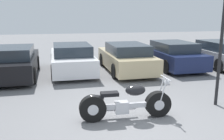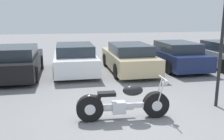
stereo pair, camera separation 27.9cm
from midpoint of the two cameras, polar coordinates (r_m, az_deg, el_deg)
name	(u,v)px [view 1 (the left image)]	position (r m, az deg, el deg)	size (l,w,h in m)	color
ground_plane	(130,117)	(6.60, 3.01, -10.79)	(60.00, 60.00, 0.00)	slate
motorcycle	(125,103)	(6.37, 1.78, -7.56)	(2.39, 0.62, 1.05)	black
parked_car_black	(14,62)	(11.44, -22.21, 1.63)	(1.90, 4.43, 1.31)	black
parked_car_white	(72,59)	(11.68, -9.82, 2.59)	(1.90, 4.43, 1.31)	white
parked_car_champagne	(126,58)	(11.71, 2.53, 2.79)	(1.90, 4.43, 1.31)	#C6B284
parked_car_navy	(171,55)	(12.91, 12.81, 3.40)	(1.90, 4.43, 1.31)	#19234C
parked_car_silver	(219,54)	(13.91, 22.67, 3.38)	(1.90, 4.43, 1.31)	#BCBCC1
lamp_post	(223,29)	(7.60, 22.98, 8.66)	(0.25, 0.25, 3.40)	black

